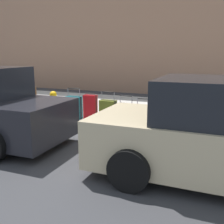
{
  "coord_description": "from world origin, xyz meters",
  "views": [
    {
      "loc": [
        -3.27,
        6.03,
        1.97
      ],
      "look_at": [
        -0.81,
        0.11,
        0.56
      ],
      "focal_mm": 42.54,
      "sensor_mm": 36.0,
      "label": 1
    }
  ],
  "objects_px": {
    "suitcase_navy_2": "(167,114)",
    "suitcase_red_6": "(90,108)",
    "fire_hydrant": "(54,103)",
    "bollard_post": "(35,101)",
    "suitcase_maroon_3": "(145,116)",
    "suitcase_black_4": "(126,113)",
    "suitcase_olive_5": "(108,111)",
    "suitcase_teal_7": "(74,107)",
    "suitcase_teal_0": "(209,118)",
    "suitcase_silver_1": "(187,119)"
  },
  "relations": [
    {
      "from": "suitcase_teal_0",
      "to": "suitcase_olive_5",
      "type": "relative_size",
      "value": 1.22
    },
    {
      "from": "suitcase_maroon_3",
      "to": "suitcase_teal_0",
      "type": "bearing_deg",
      "value": 179.64
    },
    {
      "from": "suitcase_maroon_3",
      "to": "suitcase_black_4",
      "type": "height_order",
      "value": "suitcase_black_4"
    },
    {
      "from": "suitcase_red_6",
      "to": "suitcase_teal_7",
      "type": "bearing_deg",
      "value": 0.82
    },
    {
      "from": "suitcase_olive_5",
      "to": "bollard_post",
      "type": "height_order",
      "value": "bollard_post"
    },
    {
      "from": "suitcase_teal_7",
      "to": "fire_hydrant",
      "type": "height_order",
      "value": "suitcase_teal_7"
    },
    {
      "from": "suitcase_black_4",
      "to": "suitcase_teal_7",
      "type": "relative_size",
      "value": 0.86
    },
    {
      "from": "fire_hydrant",
      "to": "bollard_post",
      "type": "distance_m",
      "value": 0.59
    },
    {
      "from": "bollard_post",
      "to": "suitcase_black_4",
      "type": "bearing_deg",
      "value": -176.33
    },
    {
      "from": "suitcase_red_6",
      "to": "suitcase_teal_7",
      "type": "distance_m",
      "value": 0.52
    },
    {
      "from": "suitcase_teal_7",
      "to": "bollard_post",
      "type": "height_order",
      "value": "suitcase_teal_7"
    },
    {
      "from": "suitcase_silver_1",
      "to": "suitcase_teal_0",
      "type": "bearing_deg",
      "value": 172.63
    },
    {
      "from": "fire_hydrant",
      "to": "suitcase_navy_2",
      "type": "bearing_deg",
      "value": 178.74
    },
    {
      "from": "suitcase_black_4",
      "to": "suitcase_red_6",
      "type": "distance_m",
      "value": 1.05
    },
    {
      "from": "suitcase_black_4",
      "to": "suitcase_olive_5",
      "type": "xyz_separation_m",
      "value": [
        0.53,
        -0.02,
        0.03
      ]
    },
    {
      "from": "suitcase_maroon_3",
      "to": "suitcase_black_4",
      "type": "relative_size",
      "value": 0.95
    },
    {
      "from": "fire_hydrant",
      "to": "suitcase_silver_1",
      "type": "bearing_deg",
      "value": -179.63
    },
    {
      "from": "suitcase_navy_2",
      "to": "fire_hydrant",
      "type": "bearing_deg",
      "value": -1.26
    },
    {
      "from": "suitcase_teal_0",
      "to": "suitcase_teal_7",
      "type": "bearing_deg",
      "value": -0.53
    },
    {
      "from": "suitcase_navy_2",
      "to": "suitcase_red_6",
      "type": "height_order",
      "value": "suitcase_navy_2"
    },
    {
      "from": "suitcase_navy_2",
      "to": "suitcase_black_4",
      "type": "height_order",
      "value": "suitcase_navy_2"
    },
    {
      "from": "suitcase_maroon_3",
      "to": "suitcase_black_4",
      "type": "xyz_separation_m",
      "value": [
        0.56,
        -0.07,
        0.02
      ]
    },
    {
      "from": "suitcase_olive_5",
      "to": "fire_hydrant",
      "type": "distance_m",
      "value": 1.75
    },
    {
      "from": "suitcase_black_4",
      "to": "suitcase_teal_7",
      "type": "height_order",
      "value": "suitcase_teal_7"
    },
    {
      "from": "bollard_post",
      "to": "suitcase_red_6",
      "type": "bearing_deg",
      "value": -175.26
    },
    {
      "from": "suitcase_silver_1",
      "to": "bollard_post",
      "type": "bearing_deg",
      "value": 2.26
    },
    {
      "from": "suitcase_teal_0",
      "to": "fire_hydrant",
      "type": "bearing_deg",
      "value": -0.55
    },
    {
      "from": "suitcase_maroon_3",
      "to": "suitcase_teal_7",
      "type": "distance_m",
      "value": 2.13
    },
    {
      "from": "suitcase_teal_0",
      "to": "suitcase_black_4",
      "type": "relative_size",
      "value": 1.34
    },
    {
      "from": "suitcase_navy_2",
      "to": "bollard_post",
      "type": "distance_m",
      "value": 3.96
    },
    {
      "from": "fire_hydrant",
      "to": "bollard_post",
      "type": "bearing_deg",
      "value": 14.84
    },
    {
      "from": "suitcase_maroon_3",
      "to": "suitcase_black_4",
      "type": "bearing_deg",
      "value": -6.64
    },
    {
      "from": "bollard_post",
      "to": "fire_hydrant",
      "type": "bearing_deg",
      "value": -165.16
    },
    {
      "from": "suitcase_black_4",
      "to": "suitcase_olive_5",
      "type": "distance_m",
      "value": 0.53
    },
    {
      "from": "suitcase_teal_0",
      "to": "fire_hydrant",
      "type": "relative_size",
      "value": 1.35
    },
    {
      "from": "suitcase_navy_2",
      "to": "suitcase_red_6",
      "type": "relative_size",
      "value": 1.07
    },
    {
      "from": "suitcase_maroon_3",
      "to": "suitcase_red_6",
      "type": "bearing_deg",
      "value": -1.12
    },
    {
      "from": "suitcase_teal_7",
      "to": "fire_hydrant",
      "type": "bearing_deg",
      "value": -0.69
    },
    {
      "from": "suitcase_black_4",
      "to": "suitcase_red_6",
      "type": "relative_size",
      "value": 0.99
    },
    {
      "from": "suitcase_silver_1",
      "to": "suitcase_black_4",
      "type": "distance_m",
      "value": 1.59
    },
    {
      "from": "suitcase_red_6",
      "to": "suitcase_teal_0",
      "type": "bearing_deg",
      "value": 179.25
    },
    {
      "from": "bollard_post",
      "to": "suitcase_teal_0",
      "type": "bearing_deg",
      "value": -178.76
    },
    {
      "from": "suitcase_silver_1",
      "to": "suitcase_teal_7",
      "type": "height_order",
      "value": "suitcase_teal_7"
    },
    {
      "from": "suitcase_olive_5",
      "to": "suitcase_maroon_3",
      "type": "bearing_deg",
      "value": 175.57
    },
    {
      "from": "suitcase_silver_1",
      "to": "bollard_post",
      "type": "height_order",
      "value": "bollard_post"
    },
    {
      "from": "suitcase_navy_2",
      "to": "suitcase_red_6",
      "type": "bearing_deg",
      "value": -1.94
    },
    {
      "from": "suitcase_black_4",
      "to": "suitcase_maroon_3",
      "type": "bearing_deg",
      "value": 173.36
    },
    {
      "from": "fire_hydrant",
      "to": "suitcase_teal_7",
      "type": "bearing_deg",
      "value": 179.31
    },
    {
      "from": "suitcase_maroon_3",
      "to": "bollard_post",
      "type": "xyz_separation_m",
      "value": [
        3.4,
        0.12,
        0.18
      ]
    },
    {
      "from": "suitcase_maroon_3",
      "to": "suitcase_silver_1",
      "type": "bearing_deg",
      "value": -176.81
    }
  ]
}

